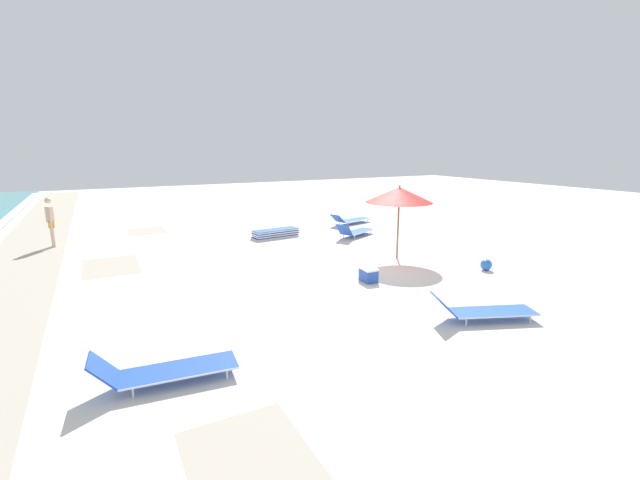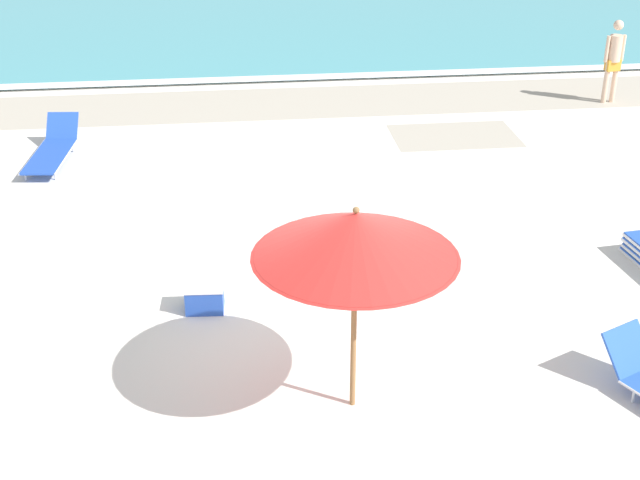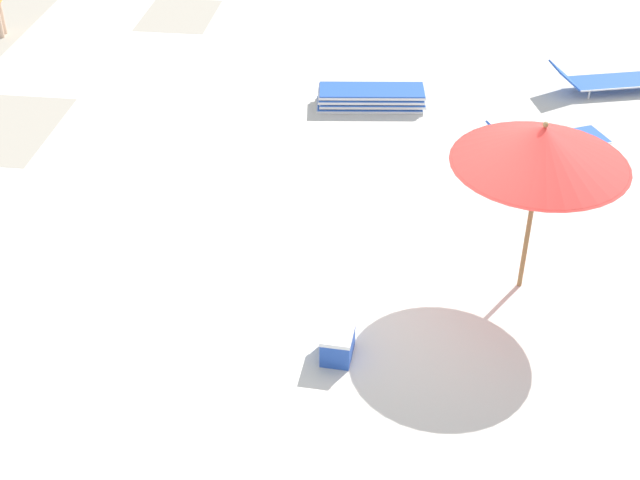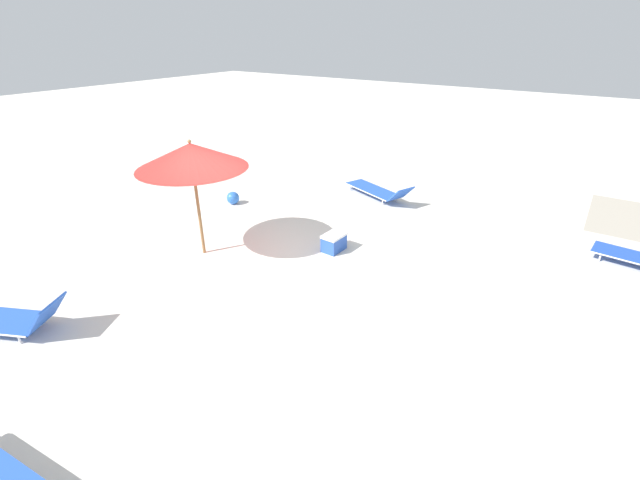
{
  "view_description": "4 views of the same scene",
  "coord_description": "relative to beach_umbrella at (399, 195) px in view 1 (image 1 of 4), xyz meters",
  "views": [
    {
      "loc": [
        -10.33,
        7.06,
        3.54
      ],
      "look_at": [
        -0.18,
        1.72,
        1.01
      ],
      "focal_mm": 24.0,
      "sensor_mm": 36.0,
      "label": 1
    },
    {
      "loc": [
        -0.93,
        -9.1,
        5.91
      ],
      "look_at": [
        0.26,
        1.22,
        0.72
      ],
      "focal_mm": 50.0,
      "sensor_mm": 36.0,
      "label": 2
    },
    {
      "loc": [
        -8.89,
        0.11,
        7.08
      ],
      "look_at": [
        -0.26,
        1.16,
        0.9
      ],
      "focal_mm": 50.0,
      "sensor_mm": 36.0,
      "label": 3
    },
    {
      "loc": [
        5.47,
        5.02,
        4.19
      ],
      "look_at": [
        -0.24,
        1.18,
        0.76
      ],
      "focal_mm": 24.0,
      "sensor_mm": 36.0,
      "label": 4
    }
  ],
  "objects": [
    {
      "name": "beachgoer_shoreline_child",
      "position": [
        7.03,
        9.91,
        -1.04
      ],
      "size": [
        0.45,
        0.27,
        1.76
      ],
      "rotation": [
        0.0,
        0.0,
        3.28
      ],
      "color": "beige",
      "rests_on": "ground_plane"
    },
    {
      "name": "beach_umbrella",
      "position": [
        0.0,
        0.0,
        0.0
      ],
      "size": [
        2.1,
        2.1,
        2.35
      ],
      "color": "olive",
      "rests_on": "ground_plane"
    },
    {
      "name": "sun_lounger_beside_umbrella",
      "position": [
        3.45,
        -0.58,
        -1.81
      ],
      "size": [
        1.41,
        2.05,
        0.62
      ],
      "rotation": [
        0.0,
        0.0,
        0.45
      ],
      "color": "blue",
      "rests_on": "ground_plane"
    },
    {
      "name": "sun_lounger_under_umbrella",
      "position": [
        5.92,
        -1.92,
        -1.82
      ],
      "size": [
        1.18,
        2.29,
        0.55
      ],
      "rotation": [
        0.0,
        0.0,
        0.27
      ],
      "color": "blue",
      "rests_on": "ground_plane"
    },
    {
      "name": "beach_ball",
      "position": [
        -2.32,
        -1.43,
        -1.87
      ],
      "size": [
        0.33,
        0.33,
        0.33
      ],
      "color": "blue",
      "rests_on": "ground_plane"
    },
    {
      "name": "sun_lounger_near_water_right",
      "position": [
        -4.31,
        7.75,
        -1.82
      ],
      "size": [
        0.8,
        2.15,
        0.59
      ],
      "rotation": [
        0.0,
        0.0,
        -0.1
      ],
      "color": "blue",
      "rests_on": "ground_plane"
    },
    {
      "name": "ground_plane",
      "position": [
        -0.32,
        1.35,
        -2.12
      ],
      "size": [
        60.0,
        60.0,
        0.16
      ],
      "color": "silver"
    },
    {
      "name": "lounger_stack",
      "position": [
        4.79,
        2.27,
        -1.87
      ],
      "size": [
        0.82,
        1.94,
        0.32
      ],
      "rotation": [
        0.0,
        0.0,
        0.11
      ],
      "color": "blue",
      "rests_on": "ground_plane"
    },
    {
      "name": "sun_lounger_near_water_left",
      "position": [
        -4.85,
        1.55,
        -1.82
      ],
      "size": [
        1.35,
        2.22,
        0.58
      ],
      "rotation": [
        0.0,
        0.0,
        -0.38
      ],
      "color": "blue",
      "rests_on": "ground_plane"
    },
    {
      "name": "cooler_box",
      "position": [
        -1.59,
        2.18,
        -1.85
      ],
      "size": [
        0.52,
        0.38,
        0.37
      ],
      "rotation": [
        0.0,
        0.0,
        6.22
      ],
      "color": "blue",
      "rests_on": "ground_plane"
    }
  ]
}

